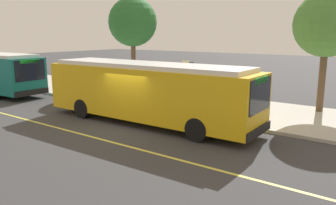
{
  "coord_description": "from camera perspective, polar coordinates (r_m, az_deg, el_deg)",
  "views": [
    {
      "loc": [
        10.63,
        -11.42,
        4.32
      ],
      "look_at": [
        1.63,
        0.8,
        1.23
      ],
      "focal_mm": 36.17,
      "sensor_mm": 36.0,
      "label": 1
    }
  ],
  "objects": [
    {
      "name": "waiting_bench",
      "position": [
        21.49,
        -0.54,
        1.62
      ],
      "size": [
        1.6,
        0.48,
        0.95
      ],
      "color": "brown",
      "rests_on": "sidewalk_curb"
    },
    {
      "name": "route_sign_post",
      "position": [
        18.27,
        2.93,
        4.05
      ],
      "size": [
        0.44,
        0.08,
        2.8
      ],
      "color": "#333338",
      "rests_on": "sidewalk_curb"
    },
    {
      "name": "street_tree_near_shelter",
      "position": [
        19.92,
        25.21,
        11.76
      ],
      "size": [
        3.44,
        3.44,
        6.38
      ],
      "color": "brown",
      "rests_on": "sidewalk_curb"
    },
    {
      "name": "sidewalk_curb",
      "position": [
        20.85,
        4.88,
        -0.29
      ],
      "size": [
        44.0,
        6.4,
        0.15
      ],
      "primitive_type": "cube",
      "color": "#B7B2A8",
      "rests_on": "ground_plane"
    },
    {
      "name": "street_tree_upstreet",
      "position": [
        26.75,
        -5.96,
        13.29
      ],
      "size": [
        3.73,
        3.73,
        6.93
      ],
      "color": "brown",
      "rests_on": "sidewalk_curb"
    },
    {
      "name": "pedestrian_commuter",
      "position": [
        18.72,
        1.55,
        1.65
      ],
      "size": [
        0.24,
        0.4,
        1.69
      ],
      "color": "#282D47",
      "rests_on": "sidewalk_curb"
    },
    {
      "name": "bus_shelter",
      "position": [
        21.45,
        -0.32,
        5.07
      ],
      "size": [
        2.9,
        1.6,
        2.48
      ],
      "color": "#333338",
      "rests_on": "sidewalk_curb"
    },
    {
      "name": "ground_plane",
      "position": [
        16.19,
        -6.35,
        -4.04
      ],
      "size": [
        120.0,
        120.0,
        0.0
      ],
      "primitive_type": "plane",
      "color": "#38383A"
    },
    {
      "name": "lane_stripe_center",
      "position": [
        14.72,
        -12.18,
        -5.81
      ],
      "size": [
        36.0,
        0.14,
        0.01
      ],
      "primitive_type": "cube",
      "color": "#E0D64C",
      "rests_on": "ground_plane"
    },
    {
      "name": "transit_bus_main",
      "position": [
        16.44,
        -3.53,
        2.02
      ],
      "size": [
        11.42,
        2.8,
        2.95
      ],
      "color": "gold",
      "rests_on": "ground_plane"
    }
  ]
}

